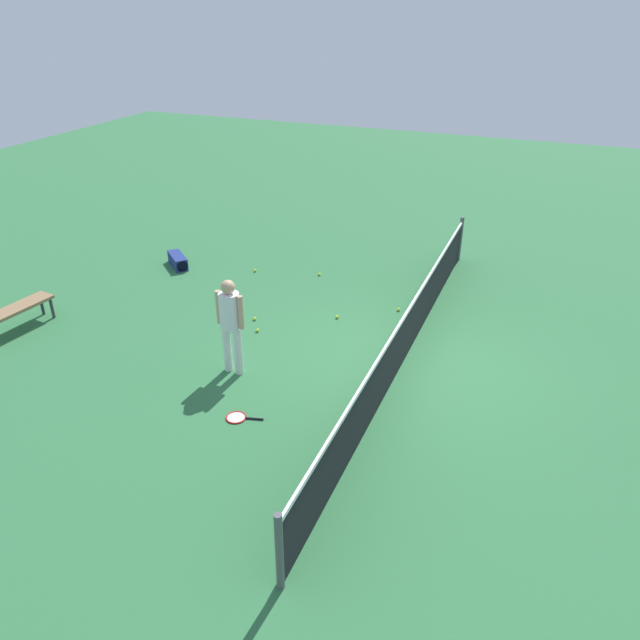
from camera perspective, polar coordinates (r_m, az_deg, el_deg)
ground_plane at (r=10.80m, az=7.80°, el=-3.78°), size 40.00×40.00×0.00m
court_net at (r=10.55m, az=7.97°, el=-1.47°), size 10.09×0.09×1.07m
player_near_side at (r=10.01m, az=-8.40°, el=0.09°), size 0.37×0.53×1.70m
tennis_racket_near_player at (r=9.42m, az=-7.71°, el=-9.04°), size 0.38×0.61×0.03m
tennis_ball_near_player at (r=12.06m, az=-6.14°, el=0.12°), size 0.07×0.07×0.07m
tennis_ball_by_net at (r=13.94m, az=-0.06°, el=4.31°), size 0.07×0.07×0.07m
tennis_ball_midcourt at (r=12.06m, az=1.63°, el=0.30°), size 0.07×0.07×0.07m
tennis_ball_baseline at (r=14.22m, az=-6.10°, el=4.64°), size 0.07×0.07×0.07m
tennis_ball_stray_left at (r=12.44m, az=7.37°, el=0.98°), size 0.07×0.07×0.07m
tennis_ball_stray_right at (r=11.63m, az=-5.88°, el=-0.97°), size 0.07×0.07×0.07m
courtside_bench at (r=12.82m, az=-26.68°, el=0.77°), size 1.54×0.58×0.48m
equipment_bag at (r=14.76m, az=-13.15°, el=5.40°), size 0.74×0.79×0.28m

